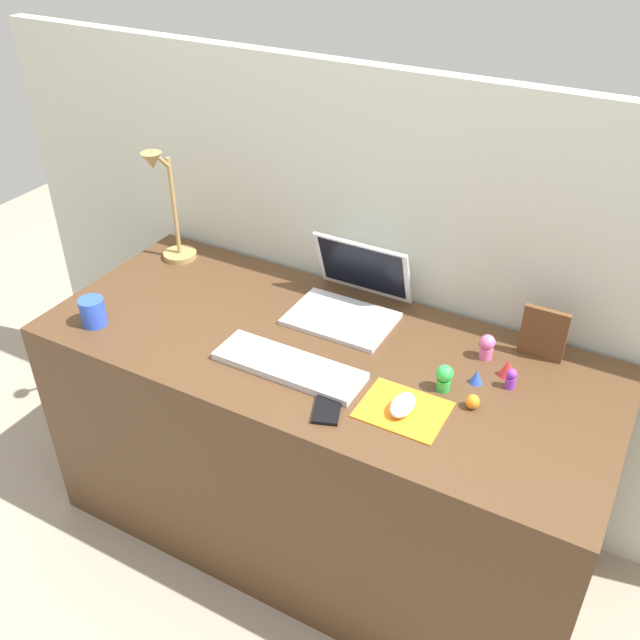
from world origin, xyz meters
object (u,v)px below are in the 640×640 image
coffee_mug (93,312)px  toy_figurine_red (508,368)px  laptop (351,296)px  toy_figurine_blue (477,377)px  desk_lamp (168,210)px  mouse (403,405)px  picture_frame (544,334)px  toy_figurine_orange (473,402)px  keyboard (289,366)px  toy_figurine_pink (487,346)px  toy_figurine_green (444,377)px  toy_figurine_purple (511,378)px  cell_phone (328,406)px

coffee_mug → toy_figurine_red: (1.11, 0.34, -0.02)m
laptop → toy_figurine_blue: size_ratio=7.81×
desk_lamp → toy_figurine_red: size_ratio=8.34×
desk_lamp → coffee_mug: (0.03, -0.41, -0.15)m
mouse → toy_figurine_blue: bearing=58.2°
coffee_mug → toy_figurine_red: coffee_mug is taller
picture_frame → toy_figurine_orange: bearing=-107.3°
keyboard → toy_figurine_pink: 0.53m
keyboard → laptop: bearing=87.5°
coffee_mug → toy_figurine_blue: (1.05, 0.27, -0.02)m
toy_figurine_orange → toy_figurine_green: (-0.09, 0.03, 0.02)m
toy_figurine_purple → coffee_mug: bearing=-165.4°
toy_figurine_pink → desk_lamp: bearing=179.1°
desk_lamp → coffee_mug: size_ratio=4.82×
toy_figurine_red → toy_figurine_green: bearing=-132.9°
toy_figurine_green → toy_figurine_blue: toy_figurine_green is taller
laptop → toy_figurine_blue: 0.46m
mouse → toy_figurine_green: size_ratio=1.31×
toy_figurine_pink → toy_figurine_green: toy_figurine_green is taller
desk_lamp → picture_frame: bearing=2.8°
toy_figurine_orange → toy_figurine_blue: 0.10m
coffee_mug → toy_figurine_orange: size_ratio=2.16×
laptop → mouse: size_ratio=3.12×
toy_figurine_red → picture_frame: bearing=66.6°
laptop → toy_figurine_pink: (0.42, -0.03, -0.01)m
mouse → desk_lamp: (-0.96, 0.33, 0.17)m
keyboard → toy_figurine_green: bearing=16.9°
picture_frame → coffee_mug: size_ratio=1.82×
keyboard → mouse: size_ratio=4.27×
laptop → toy_figurine_orange: 0.52m
keyboard → mouse: 0.33m
keyboard → cell_phone: 0.19m
keyboard → picture_frame: picture_frame is taller
mouse → coffee_mug: size_ratio=1.16×
mouse → toy_figurine_blue: (0.12, 0.20, -0.00)m
mouse → toy_figurine_pink: (0.11, 0.31, 0.02)m
mouse → toy_figurine_red: 0.32m
cell_phone → toy_figurine_green: size_ratio=1.74×
desk_lamp → toy_figurine_red: (1.15, -0.07, -0.16)m
toy_figurine_orange → toy_figurine_purple: bearing=64.4°
coffee_mug → toy_figurine_blue: 1.09m
toy_figurine_blue → toy_figurine_purple: bearing=16.0°
laptop → toy_figurine_purple: (0.52, -0.12, -0.02)m
desk_lamp → picture_frame: desk_lamp is taller
cell_phone → toy_figurine_orange: bearing=9.0°
coffee_mug → toy_figurine_red: bearing=17.0°
desk_lamp → toy_figurine_green: (1.02, -0.20, -0.15)m
desk_lamp → toy_figurine_purple: 1.18m
mouse → toy_figurine_blue: size_ratio=2.50×
toy_figurine_orange → toy_figurine_pink: (-0.04, 0.21, 0.02)m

